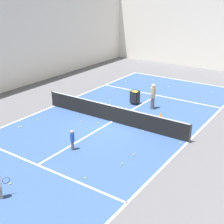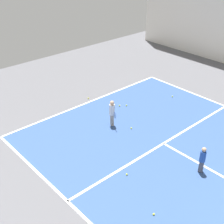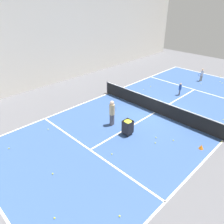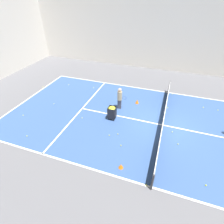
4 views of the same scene
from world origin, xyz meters
name	(u,v)px [view 2 (image 2 of 4)]	position (x,y,z in m)	size (l,w,h in m)	color
line_baseline_near	(89,102)	(0.00, -10.91, 0.01)	(9.55, 0.10, 0.00)	white
line_service_near	(164,143)	(0.00, -6.00, 0.01)	(9.55, 0.10, 0.00)	white
player_near_baseline	(112,112)	(0.62, -8.47, 0.70)	(0.33, 0.59, 1.23)	gray
child_midcourt	(203,158)	(0.36, -3.99, 0.61)	(0.29, 0.29, 1.07)	#4C4C56
tennis_ball_9	(120,106)	(-0.84, -9.54, 0.04)	(0.07, 0.07, 0.07)	yellow
tennis_ball_12	(172,96)	(-3.61, -8.41, 0.04)	(0.07, 0.07, 0.07)	yellow
tennis_ball_15	(88,98)	(-0.18, -11.23, 0.04)	(0.07, 0.07, 0.07)	yellow
tennis_ball_17	(131,128)	(0.20, -7.68, 0.04)	(0.07, 0.07, 0.07)	yellow
tennis_ball_21	(127,174)	(2.48, -5.62, 0.04)	(0.07, 0.07, 0.07)	yellow
tennis_ball_22	(126,105)	(-1.11, -9.33, 0.04)	(0.07, 0.07, 0.07)	yellow
tennis_ball_24	(154,214)	(3.14, -3.77, 0.04)	(0.07, 0.07, 0.07)	yellow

